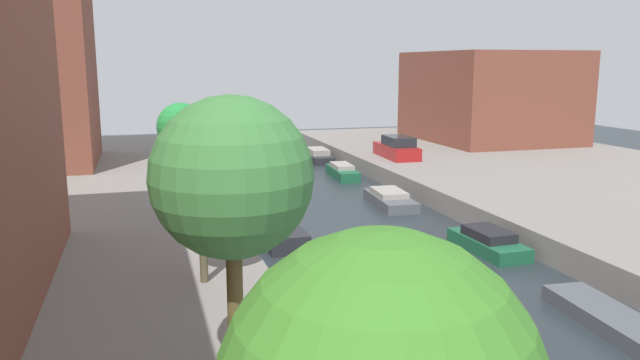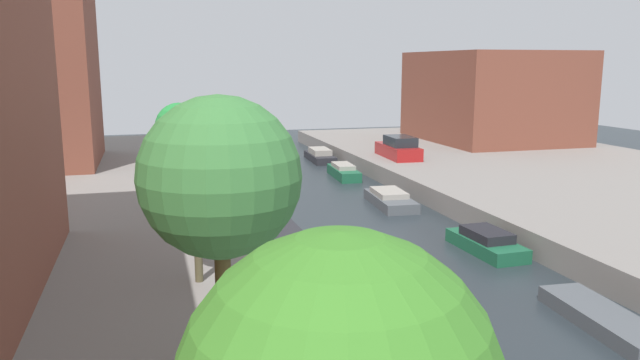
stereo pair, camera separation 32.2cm
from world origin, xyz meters
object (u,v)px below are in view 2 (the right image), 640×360
(street_tree_1, at_px, (220,179))
(moored_boat_right_5, at_px, (320,156))
(street_tree_3, at_px, (179,128))
(moored_boat_right_2, at_px, (486,243))
(moored_boat_right_3, at_px, (390,199))
(moored_boat_right_4, at_px, (344,172))
(moored_boat_left_5, at_px, (225,172))
(moored_boat_left_2, at_px, (349,314))
(moored_boat_left_3, at_px, (277,233))
(moored_boat_right_1, at_px, (604,319))
(moored_boat_left_4, at_px, (245,195))
(parked_car, at_px, (399,149))
(low_block_right, at_px, (491,96))
(street_tree_2, at_px, (195,165))

(street_tree_1, height_order, moored_boat_right_5, street_tree_1)
(street_tree_3, relative_size, moored_boat_right_2, 1.24)
(moored_boat_right_5, bearing_deg, moored_boat_right_2, -89.88)
(moored_boat_right_3, height_order, moored_boat_right_4, moored_boat_right_4)
(moored_boat_right_4, xyz_separation_m, moored_boat_right_5, (0.39, 6.76, 0.01))
(moored_boat_left_5, xyz_separation_m, moored_boat_right_2, (7.49, -18.20, 0.07))
(moored_boat_left_2, height_order, moored_boat_left_5, moored_boat_left_2)
(moored_boat_left_3, height_order, moored_boat_right_1, moored_boat_left_3)
(street_tree_1, height_order, moored_boat_right_3, street_tree_1)
(moored_boat_left_4, height_order, moored_boat_left_5, moored_boat_left_4)
(moored_boat_right_1, bearing_deg, moored_boat_left_5, 105.60)
(moored_boat_right_3, bearing_deg, moored_boat_left_4, 156.82)
(parked_car, relative_size, moored_boat_right_1, 1.04)
(low_block_right, xyz_separation_m, moored_boat_right_4, (-14.53, -7.33, -4.07))
(street_tree_3, distance_m, moored_boat_left_3, 5.57)
(moored_boat_left_3, distance_m, moored_boat_right_2, 8.07)
(moored_boat_right_1, relative_size, moored_boat_right_4, 1.06)
(moored_boat_right_1, relative_size, moored_boat_right_5, 0.96)
(moored_boat_right_3, distance_m, moored_boat_right_4, 7.86)
(low_block_right, height_order, street_tree_2, low_block_right)
(street_tree_1, relative_size, moored_boat_right_4, 1.35)
(street_tree_1, bearing_deg, parked_car, 60.74)
(parked_car, xyz_separation_m, moored_boat_left_3, (-10.72, -13.03, -1.24))
(low_block_right, relative_size, moored_boat_right_5, 2.75)
(street_tree_1, bearing_deg, moored_boat_left_2, 46.74)
(street_tree_3, distance_m, moored_boat_right_5, 21.77)
(street_tree_3, xyz_separation_m, moored_boat_left_5, (3.34, 13.94, -4.25))
(street_tree_3, bearing_deg, moored_boat_right_3, 20.42)
(moored_boat_right_3, relative_size, moored_boat_right_4, 1.05)
(low_block_right, height_order, moored_boat_right_1, low_block_right)
(moored_boat_right_2, bearing_deg, moored_boat_left_5, 112.36)
(moored_boat_right_4, height_order, moored_boat_right_5, moored_boat_right_5)
(street_tree_2, distance_m, moored_boat_left_4, 15.00)
(moored_boat_left_2, height_order, moored_boat_right_5, moored_boat_right_5)
(moored_boat_left_3, xyz_separation_m, moored_boat_left_5, (-0.23, 14.67, -0.05))
(moored_boat_right_1, height_order, moored_boat_right_3, moored_boat_right_3)
(moored_boat_left_5, bearing_deg, low_block_right, 13.22)
(street_tree_2, distance_m, street_tree_3, 7.32)
(moored_boat_left_4, bearing_deg, moored_boat_left_5, 91.14)
(moored_boat_left_2, xyz_separation_m, moored_boat_left_3, (-0.18, 8.49, -0.03))
(moored_boat_left_5, xyz_separation_m, moored_boat_right_1, (6.98, -25.01, -0.07))
(street_tree_2, bearing_deg, moored_boat_left_5, 81.06)
(moored_boat_left_2, relative_size, moored_boat_right_5, 0.85)
(low_block_right, distance_m, street_tree_1, 40.74)
(low_block_right, height_order, moored_boat_right_2, low_block_right)
(parked_car, bearing_deg, moored_boat_left_3, -129.44)
(moored_boat_right_2, xyz_separation_m, moored_boat_right_3, (-0.56, 8.09, -0.04))
(street_tree_2, relative_size, moored_boat_right_1, 1.00)
(street_tree_1, distance_m, moored_boat_left_4, 20.77)
(moored_boat_right_2, xyz_separation_m, moored_boat_right_4, (-0.44, 15.95, 0.01))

